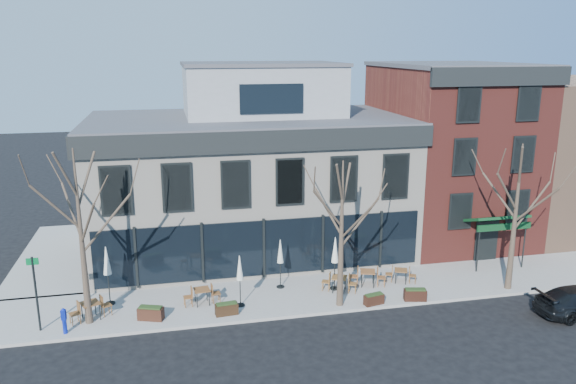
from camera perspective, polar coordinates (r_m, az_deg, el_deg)
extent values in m
plane|color=black|center=(30.37, -2.46, -9.01)|extent=(120.00, 120.00, 0.00)
cube|color=gray|center=(29.12, 4.69, -9.96)|extent=(33.50, 4.70, 0.15)
cube|color=gray|center=(36.15, -22.17, -6.07)|extent=(4.50, 12.00, 0.15)
cube|color=beige|center=(33.78, -4.01, 0.57)|extent=(18.00, 10.00, 8.00)
cube|color=#47474C|center=(33.04, -4.13, 7.41)|extent=(18.30, 10.30, 0.30)
cube|color=black|center=(28.10, -2.59, 5.15)|extent=(18.30, 0.25, 1.10)
cube|color=black|center=(33.07, -20.03, 5.70)|extent=(0.25, 10.30, 1.10)
cube|color=black|center=(29.61, -2.48, -5.69)|extent=(17.20, 0.12, 3.00)
cube|color=black|center=(33.36, -19.30, -4.17)|extent=(0.12, 7.50, 3.00)
cube|color=gray|center=(34.03, -2.73, 10.25)|extent=(9.00, 6.50, 3.00)
cube|color=maroon|center=(37.55, 16.02, 3.80)|extent=(8.00, 10.00, 11.00)
cube|color=#47474C|center=(36.98, 16.63, 12.27)|extent=(8.20, 10.20, 0.25)
cube|color=black|center=(32.59, 20.93, 10.91)|extent=(8.20, 0.25, 1.00)
cube|color=#0B3216|center=(33.25, 20.42, -2.52)|extent=(3.20, 1.66, 0.67)
cube|color=black|center=(34.38, 19.47, -4.78)|extent=(1.40, 0.10, 2.50)
cube|color=#8C664C|center=(44.01, 26.94, 3.63)|extent=(12.00, 12.00, 10.00)
cone|color=#382B21|center=(25.82, -20.25, -4.48)|extent=(0.34, 0.34, 7.92)
cylinder|color=#382B21|center=(25.69, -17.95, -3.04)|extent=(2.23, 0.50, 2.48)
cylinder|color=#382B21|center=(26.51, -21.14, -1.74)|extent=(1.03, 2.05, 2.14)
cylinder|color=#382B21|center=(25.23, -22.53, -1.46)|extent=(1.80, 0.75, 2.21)
cylinder|color=#382B21|center=(24.57, -19.68, -3.07)|extent=(1.03, 2.04, 2.28)
cone|color=#382B21|center=(26.18, 5.44, -4.38)|extent=(0.34, 0.34, 7.04)
cylinder|color=#382B21|center=(26.46, 7.32, -3.07)|extent=(2.00, 0.46, 2.21)
cylinder|color=#382B21|center=(26.57, 4.10, -1.99)|extent=(0.93, 1.84, 1.91)
cylinder|color=#382B21|center=(25.30, 4.09, -1.76)|extent=(1.61, 0.68, 1.97)
cylinder|color=#382B21|center=(25.27, 6.94, -3.12)|extent=(0.93, 1.83, 2.03)
cone|color=#382B21|center=(30.02, 22.07, -2.49)|extent=(0.34, 0.34, 7.48)
cylinder|color=#382B21|center=(30.59, 23.54, -1.28)|extent=(2.12, 0.48, 2.35)
cylinder|color=#382B21|center=(30.26, 20.62, -0.30)|extent=(0.98, 1.94, 2.03)
cylinder|color=#382B21|center=(28.98, 21.36, -0.01)|extent=(1.71, 0.71, 2.09)
cylinder|color=#382B21|center=(29.32, 23.90, -1.25)|extent=(0.98, 1.94, 2.16)
cylinder|color=black|center=(26.70, -24.21, -9.46)|extent=(0.10, 0.10, 3.40)
cube|color=#005926|center=(26.16, -24.55, -6.44)|extent=(0.50, 0.04, 0.30)
cylinder|color=#0C1F9F|center=(26.58, -21.73, -12.58)|extent=(0.18, 0.18, 0.64)
cube|color=#0C1F9F|center=(26.35, -21.84, -11.51)|extent=(0.23, 0.20, 0.46)
cone|color=#0C1F9F|center=(26.23, -21.90, -10.97)|extent=(0.24, 0.24, 0.11)
cube|color=brown|center=(27.23, -19.46, -10.60)|extent=(1.01, 1.01, 0.04)
cylinder|color=black|center=(27.06, -19.81, -11.74)|extent=(0.04, 0.04, 0.78)
cylinder|color=black|center=(27.21, -18.57, -11.47)|extent=(0.04, 0.04, 0.78)
cylinder|color=black|center=(27.59, -20.21, -11.25)|extent=(0.04, 0.04, 0.78)
cylinder|color=black|center=(27.74, -18.99, -10.99)|extent=(0.04, 0.04, 0.78)
cube|color=brown|center=(27.46, -8.75, -9.77)|extent=(0.80, 0.80, 0.04)
cylinder|color=black|center=(27.32, -9.21, -10.80)|extent=(0.04, 0.04, 0.74)
cylinder|color=black|center=(27.40, -8.01, -10.67)|extent=(0.04, 0.04, 0.74)
cylinder|color=black|center=(27.83, -9.42, -10.32)|extent=(0.04, 0.04, 0.74)
cylinder|color=black|center=(27.92, -8.24, -10.19)|extent=(0.04, 0.04, 0.74)
cube|color=brown|center=(28.60, 5.24, -8.63)|extent=(0.96, 0.96, 0.04)
cylinder|color=black|center=(28.52, 4.56, -9.52)|extent=(0.04, 0.04, 0.74)
cylinder|color=black|center=(28.46, 5.73, -9.60)|extent=(0.04, 0.04, 0.74)
cylinder|color=black|center=(29.05, 4.72, -9.06)|extent=(0.04, 0.04, 0.74)
cylinder|color=black|center=(28.99, 5.87, -9.14)|extent=(0.04, 0.04, 0.74)
cube|color=brown|center=(29.41, 8.10, -7.99)|extent=(0.94, 0.94, 0.04)
cylinder|color=black|center=(29.28, 7.51, -8.92)|extent=(0.04, 0.04, 0.77)
cylinder|color=black|center=(29.31, 8.69, -8.94)|extent=(0.04, 0.04, 0.77)
cylinder|color=black|center=(29.83, 7.48, -8.47)|extent=(0.04, 0.04, 0.77)
cylinder|color=black|center=(29.86, 8.64, -8.49)|extent=(0.04, 0.04, 0.77)
cube|color=brown|center=(30.14, 11.40, -7.78)|extent=(0.86, 0.86, 0.04)
cylinder|color=black|center=(30.02, 10.87, -8.56)|extent=(0.04, 0.04, 0.67)
cylinder|color=black|center=(30.04, 11.88, -8.60)|extent=(0.04, 0.04, 0.67)
cylinder|color=black|center=(30.51, 10.88, -8.18)|extent=(0.04, 0.04, 0.67)
cylinder|color=black|center=(30.52, 11.86, -8.22)|extent=(0.04, 0.04, 0.67)
cylinder|color=black|center=(28.78, -17.60, -10.71)|extent=(0.46, 0.46, 0.06)
cylinder|color=black|center=(28.33, -17.78, -8.64)|extent=(0.05, 0.05, 2.32)
cone|color=beige|center=(27.95, -17.94, -6.64)|extent=(0.38, 0.38, 1.37)
cylinder|color=black|center=(27.40, -4.84, -11.37)|extent=(0.41, 0.41, 0.06)
cylinder|color=black|center=(26.98, -4.89, -9.49)|extent=(0.05, 0.05, 2.03)
cone|color=silver|center=(26.62, -4.93, -7.68)|extent=(0.33, 0.33, 1.20)
cylinder|color=black|center=(29.22, -0.78, -9.60)|extent=(0.41, 0.41, 0.06)
cylinder|color=black|center=(28.82, -0.78, -7.78)|extent=(0.05, 0.05, 2.07)
cone|color=beige|center=(28.48, -0.79, -6.02)|extent=(0.34, 0.34, 1.22)
cylinder|color=black|center=(29.13, 4.72, -9.73)|extent=(0.44, 0.44, 0.06)
cylinder|color=black|center=(28.70, 4.76, -7.76)|extent=(0.05, 0.05, 2.22)
cone|color=silver|center=(28.33, 4.81, -5.87)|extent=(0.36, 0.36, 1.31)
cube|color=#331A11|center=(26.67, -13.77, -11.91)|extent=(1.23, 0.81, 0.57)
cube|color=#1E3314|center=(26.54, -13.81, -11.32)|extent=(1.09, 0.69, 0.09)
cube|color=black|center=(26.54, -6.26, -11.76)|extent=(1.07, 0.51, 0.52)
cube|color=#1E3314|center=(26.41, -6.27, -11.21)|extent=(0.96, 0.42, 0.08)
cube|color=black|center=(27.65, 8.72, -10.75)|extent=(1.03, 0.59, 0.49)
cube|color=#1E3314|center=(27.54, 8.74, -10.26)|extent=(0.92, 0.49, 0.08)
cube|color=black|center=(28.43, 12.78, -10.17)|extent=(1.14, 0.66, 0.54)
cube|color=#1E3314|center=(28.31, 12.82, -9.64)|extent=(1.02, 0.55, 0.09)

